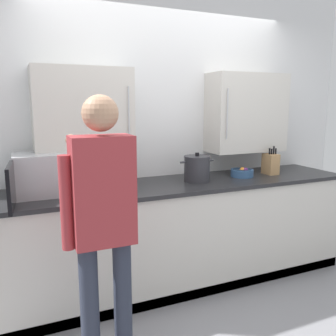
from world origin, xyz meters
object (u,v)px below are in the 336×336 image
(fruit_bowl, at_px, (242,172))
(person_figure, at_px, (102,216))
(stock_pot, at_px, (197,169))
(microwave_oven, at_px, (46,174))
(knife_block, at_px, (270,164))
(thermos_flask, at_px, (102,175))

(fruit_bowl, distance_m, person_figure, 1.79)
(stock_pot, distance_m, fruit_bowl, 0.50)
(microwave_oven, distance_m, knife_block, 2.12)
(microwave_oven, bearing_deg, knife_block, -1.22)
(microwave_oven, xyz_separation_m, fruit_bowl, (1.79, -0.04, -0.12))
(fruit_bowl, bearing_deg, thermos_flask, 179.85)
(microwave_oven, distance_m, stock_pot, 1.29)
(fruit_bowl, height_order, thermos_flask, thermos_flask)
(thermos_flask, bearing_deg, microwave_oven, 175.46)
(microwave_oven, relative_size, thermos_flask, 3.04)
(person_figure, bearing_deg, knife_block, 24.57)
(stock_pot, distance_m, person_figure, 1.37)
(stock_pot, height_order, thermos_flask, stock_pot)
(stock_pot, height_order, person_figure, person_figure)
(stock_pot, xyz_separation_m, thermos_flask, (-0.86, 0.01, 0.01))
(knife_block, relative_size, thermos_flask, 1.14)
(microwave_oven, bearing_deg, fruit_bowl, -1.19)
(fruit_bowl, bearing_deg, microwave_oven, 178.81)
(microwave_oven, relative_size, knife_block, 2.66)
(microwave_oven, height_order, knife_block, microwave_oven)
(knife_block, bearing_deg, microwave_oven, 178.78)
(stock_pot, height_order, fruit_bowl, stock_pot)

